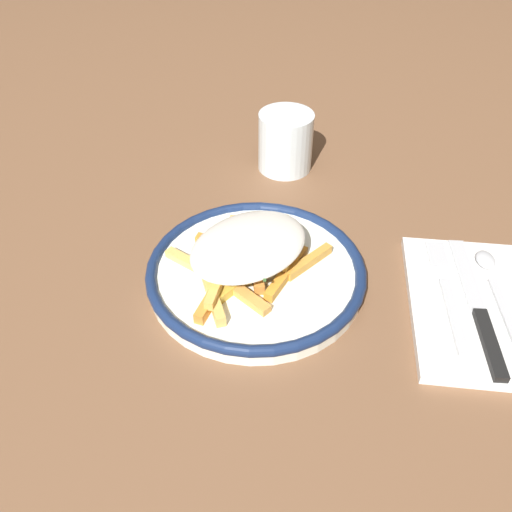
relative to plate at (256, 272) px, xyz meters
name	(u,v)px	position (x,y,z in m)	size (l,w,h in m)	color
ground_plane	(256,281)	(0.00, 0.00, -0.01)	(2.60, 2.60, 0.00)	brown
plate	(256,272)	(0.00, 0.00, 0.00)	(0.25, 0.25, 0.03)	white
fries_heap	(248,252)	(-0.01, 0.01, 0.03)	(0.20, 0.19, 0.04)	#E7A752
napkin	(474,307)	(0.24, -0.03, -0.01)	(0.14, 0.21, 0.01)	white
fork	(448,293)	(0.21, -0.02, 0.00)	(0.02, 0.18, 0.01)	silver
knife	(480,314)	(0.24, -0.05, 0.00)	(0.02, 0.21, 0.01)	black
spoon	(493,280)	(0.27, 0.00, 0.00)	(0.02, 0.15, 0.01)	silver
water_glass	(285,142)	(0.03, 0.25, 0.03)	(0.08, 0.08, 0.09)	silver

